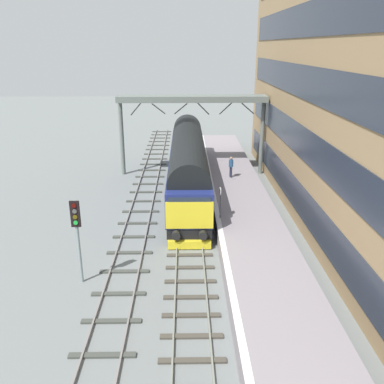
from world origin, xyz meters
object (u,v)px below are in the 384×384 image
Objects in this scene: diesel_locomotive at (188,161)px; platform_number_sign at (221,198)px; signal_post_near at (77,230)px; waiting_passenger at (231,165)px.

diesel_locomotive reaches higher than platform_number_sign.
diesel_locomotive is at bearing 103.91° from platform_number_sign.
signal_post_near is 2.58× the size of waiting_passenger.
signal_post_near is at bearing -112.04° from diesel_locomotive.
diesel_locomotive reaches higher than signal_post_near.
diesel_locomotive reaches higher than waiting_passenger.
diesel_locomotive is at bearing 84.68° from waiting_passenger.
signal_post_near is 2.23× the size of platform_number_sign.
waiting_passenger is at bearing 11.09° from diesel_locomotive.
platform_number_sign is 1.15× the size of waiting_passenger.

